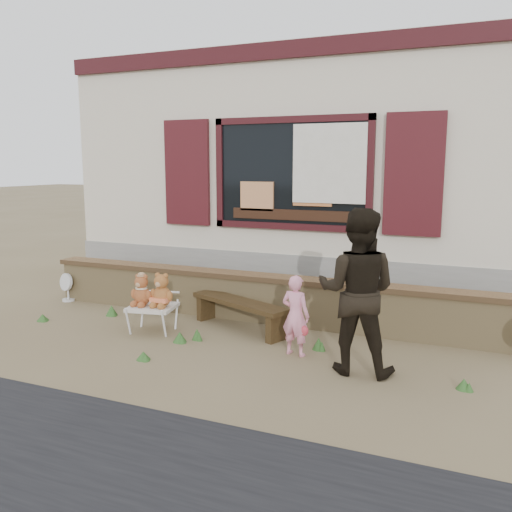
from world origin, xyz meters
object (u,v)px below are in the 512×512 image
at_px(teddy_bear_left, 142,289).
at_px(folding_chair, 153,308).
at_px(adult, 357,291).
at_px(child, 296,315).
at_px(bench, 239,308).
at_px(teddy_bear_right, 162,289).

bearing_deg(teddy_bear_left, folding_chair, -0.00).
bearing_deg(adult, teddy_bear_left, -8.79).
distance_m(folding_chair, child, 2.03).
distance_m(bench, child, 1.20).
xyz_separation_m(bench, adult, (1.76, -0.85, 0.58)).
bearing_deg(child, adult, 173.03).
height_order(folding_chair, teddy_bear_right, teddy_bear_right).
height_order(folding_chair, adult, adult).
bearing_deg(bench, teddy_bear_right, -126.96).
relative_size(teddy_bear_left, child, 0.45).
relative_size(child, adult, 0.54).
bearing_deg(teddy_bear_left, child, -12.86).
bearing_deg(teddy_bear_right, folding_chair, -180.00).
height_order(teddy_bear_right, adult, adult).
relative_size(folding_chair, child, 0.70).
relative_size(folding_chair, teddy_bear_left, 1.57).
xyz_separation_m(teddy_bear_right, child, (1.88, -0.12, -0.11)).
relative_size(bench, teddy_bear_right, 3.49).
xyz_separation_m(teddy_bear_left, teddy_bear_right, (0.27, 0.05, 0.01)).
relative_size(bench, child, 1.67).
xyz_separation_m(bench, teddy_bear_right, (-0.87, -0.51, 0.29)).
xyz_separation_m(teddy_bear_right, adult, (2.64, -0.34, 0.30)).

